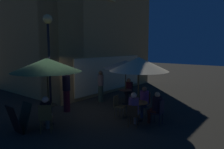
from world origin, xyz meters
TOP-DOWN VIEW (x-y plane):
  - ground_plane at (0.00, 0.00)m, footprint 60.00×60.00m
  - cafe_building at (3.93, 3.73)m, footprint 8.83×7.65m
  - street_lamp_near_corner at (0.28, 1.10)m, footprint 0.40×0.40m
  - menu_sandwich_board at (-1.74, 0.03)m, footprint 0.68×0.55m
  - cafe_table_0 at (3.48, -0.72)m, footprint 0.64×0.64m
  - cafe_table_1 at (-0.63, -0.05)m, footprint 0.60×0.60m
  - cafe_table_2 at (1.81, -2.49)m, footprint 0.76×0.76m
  - patio_umbrella_0 at (3.48, -0.72)m, footprint 2.30×2.30m
  - patio_umbrella_1 at (-0.63, -0.05)m, footprint 2.55×2.55m
  - patio_umbrella_2 at (1.81, -2.49)m, footprint 2.30×2.30m
  - cafe_chair_0 at (4.29, -0.40)m, footprint 0.50×0.50m
  - cafe_chair_1 at (-1.19, -0.68)m, footprint 0.59×0.59m
  - cafe_chair_2 at (1.08, -2.72)m, footprint 0.49×0.49m
  - cafe_chair_3 at (1.87, -3.38)m, footprint 0.43×0.43m
  - cafe_chair_4 at (2.60, -2.35)m, footprint 0.49×0.49m
  - cafe_chair_5 at (1.64, -1.62)m, footprint 0.47×0.47m
  - patron_seated_0 at (4.15, -0.46)m, footprint 0.53×0.45m
  - patron_seated_1 at (-1.09, -0.57)m, footprint 0.53×0.54m
  - patron_seated_2 at (1.20, -2.68)m, footprint 0.55×0.46m
  - patron_seated_3 at (1.86, -3.23)m, footprint 0.40×0.55m
  - patron_seated_4 at (2.46, -2.38)m, footprint 0.55×0.42m
  - patron_standing_5 at (0.80, 0.64)m, footprint 0.34×0.34m
  - patron_standing_6 at (3.04, 0.57)m, footprint 0.32×0.32m

SIDE VIEW (x-z plane):
  - ground_plane at x=0.00m, z-range 0.00..0.00m
  - cafe_table_1 at x=-0.63m, z-range 0.12..0.87m
  - cafe_table_0 at x=3.48m, z-range 0.13..0.88m
  - cafe_chair_2 at x=1.08m, z-range 0.09..0.93m
  - menu_sandwich_board at x=-1.74m, z-range 0.02..1.01m
  - cafe_chair_5 at x=1.64m, z-range 0.09..1.00m
  - cafe_table_2 at x=1.81m, z-range 0.18..0.93m
  - cafe_chair_3 at x=1.87m, z-range 0.09..1.06m
  - cafe_chair_4 at x=2.60m, z-range 0.10..1.07m
  - cafe_chair_1 at x=-1.19m, z-range 0.10..1.10m
  - cafe_chair_0 at x=4.29m, z-range 0.10..1.11m
  - patron_seated_0 at x=4.15m, z-range 0.09..1.31m
  - patron_seated_4 at x=2.46m, z-range 0.08..1.34m
  - patron_seated_1 at x=-1.09m, z-range 0.09..1.34m
  - patron_seated_3 at x=1.86m, z-range 0.09..1.34m
  - patron_seated_2 at x=1.20m, z-range 0.09..1.37m
  - patron_standing_6 at x=3.04m, z-range 0.02..1.68m
  - patron_standing_5 at x=0.80m, z-range 0.01..1.84m
  - patio_umbrella_0 at x=3.48m, z-range 0.92..3.16m
  - patio_umbrella_2 at x=1.81m, z-range 0.99..3.52m
  - patio_umbrella_1 at x=-0.63m, z-range 1.00..3.52m
  - street_lamp_near_corner at x=0.28m, z-range 1.14..5.42m
  - cafe_building at x=3.93m, z-range -0.01..8.25m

